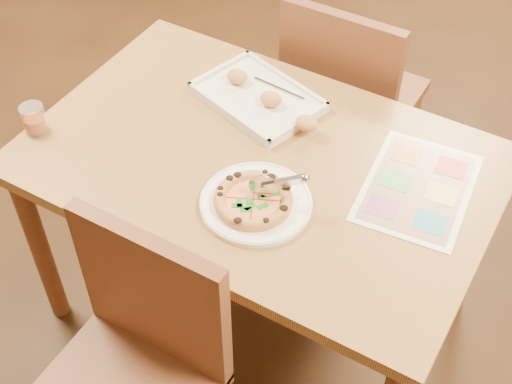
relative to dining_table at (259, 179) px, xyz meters
The scene contains 9 objects.
dining_table is the anchor object (origin of this frame).
chair_near 0.61m from the dining_table, 90.00° to the right, with size 0.42×0.42×0.47m.
chair_far 0.61m from the dining_table, 90.00° to the left, with size 0.42×0.42×0.47m.
plate 0.20m from the dining_table, 62.64° to the right, with size 0.29×0.29×0.02m, color white.
pizza 0.22m from the dining_table, 64.78° to the right, with size 0.21×0.21×0.03m.
pizza_cutter 0.25m from the dining_table, 45.78° to the right, with size 0.14×0.07×0.09m.
appetizer_tray 0.26m from the dining_table, 119.51° to the left, with size 0.44×0.35×0.06m.
glass_tumbler 0.67m from the dining_table, 159.78° to the right, with size 0.07×0.07×0.09m.
menu 0.45m from the dining_table, 14.86° to the left, with size 0.27×0.38×0.01m, color white.
Camera 1 is at (0.72, -1.25, 2.10)m, focal length 50.00 mm.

